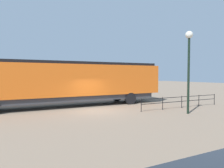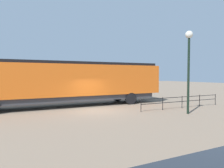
# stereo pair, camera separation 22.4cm
# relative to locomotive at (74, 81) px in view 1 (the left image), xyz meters

# --- Properties ---
(ground_plane) EXTENTS (120.00, 120.00, 0.00)m
(ground_plane) POSITION_rel_locomotive_xyz_m (3.14, 0.79, -2.21)
(ground_plane) COLOR #84705B
(locomotive) EXTENTS (3.00, 17.80, 3.92)m
(locomotive) POSITION_rel_locomotive_xyz_m (0.00, 0.00, 0.00)
(locomotive) COLOR orange
(locomotive) RESTS_ON ground_plane
(lamp_post) EXTENTS (0.53, 0.53, 5.87)m
(lamp_post) POSITION_rel_locomotive_xyz_m (7.27, 6.22, 1.98)
(lamp_post) COLOR black
(lamp_post) RESTS_ON ground_plane
(platform_fence) EXTENTS (0.05, 8.30, 1.01)m
(platform_fence) POSITION_rel_locomotive_xyz_m (5.15, 7.78, -1.55)
(platform_fence) COLOR black
(platform_fence) RESTS_ON ground_plane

